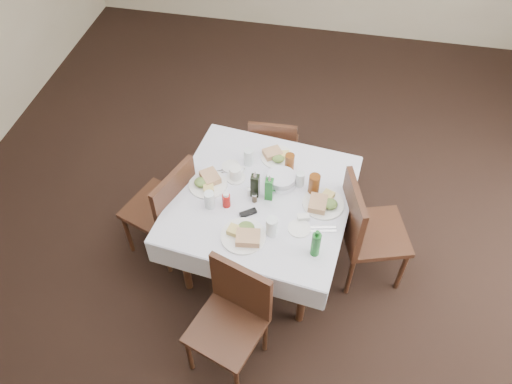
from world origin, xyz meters
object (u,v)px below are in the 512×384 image
chair_east (364,227)px  chair_west (166,207)px  water_w (210,200)px  oil_cruet_green (269,188)px  water_e (300,179)px  bread_basket (281,180)px  oil_cruet_dark (255,185)px  ketchup_bottle (226,200)px  green_bottle (316,244)px  coffee_mug (236,174)px  dining_table (261,204)px  chair_south (233,313)px  water_n (249,157)px  chair_north (273,149)px  water_s (272,227)px

chair_east → chair_west: bearing=-176.6°
water_w → oil_cruet_green: (0.39, 0.16, 0.03)m
water_e → bread_basket: 0.14m
oil_cruet_dark → ketchup_bottle: oil_cruet_dark is taller
ketchup_bottle → water_w: bearing=-165.6°
water_e → bread_basket: bearing=-175.6°
green_bottle → water_e: bearing=107.3°
water_e → coffee_mug: water_e is taller
dining_table → oil_cruet_green: size_ratio=5.93×
coffee_mug → chair_south: bearing=-78.7°
bread_basket → coffee_mug: coffee_mug is taller
bread_basket → green_bottle: 0.65m
water_e → oil_cruet_green: oil_cruet_green is taller
water_n → coffee_mug: water_n is taller
chair_east → water_w: size_ratio=7.27×
water_w → oil_cruet_green: oil_cruet_green is taller
chair_east → bread_basket: (-0.64, 0.13, 0.24)m
water_w → dining_table: bearing=25.5°
chair_north → green_bottle: 1.35m
bread_basket → green_bottle: bearing=-60.9°
chair_south → water_n: size_ratio=6.65×
chair_west → oil_cruet_green: 0.84m
chair_south → water_n: chair_south is taller
water_w → ketchup_bottle: 0.12m
chair_south → green_bottle: (0.46, 0.41, 0.34)m
green_bottle → water_s: bearing=161.1°
oil_cruet_dark → chair_south: bearing=-88.5°
ketchup_bottle → dining_table: bearing=30.4°
green_bottle → chair_south: bearing=-138.6°
dining_table → bread_basket: (0.12, 0.15, 0.12)m
chair_west → bread_basket: (0.84, 0.22, 0.25)m
chair_north → water_e: (0.30, -0.62, 0.34)m
water_s → water_e: bearing=75.3°
chair_south → green_bottle: green_bottle is taller
water_e → coffee_mug: size_ratio=0.82×
ketchup_bottle → oil_cruet_green: bearing=24.9°
chair_west → coffee_mug: bearing=21.9°
water_w → bread_basket: (0.45, 0.31, -0.03)m
water_s → oil_cruet_green: bearing=103.5°
water_s → bread_basket: 0.46m
water_s → oil_cruet_dark: bearing=119.2°
water_s → coffee_mug: 0.56m
chair_west → oil_cruet_green: (0.78, 0.06, 0.31)m
water_w → green_bottle: bearing=-18.1°
chair_north → chair_east: chair_east is taller
chair_west → bread_basket: 0.90m
water_n → green_bottle: 0.93m
chair_south → oil_cruet_dark: oil_cruet_dark is taller
bread_basket → oil_cruet_dark: size_ratio=0.96×
water_e → chair_north: bearing=115.8°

